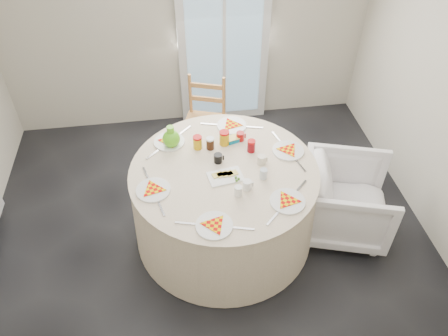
{
  "coord_description": "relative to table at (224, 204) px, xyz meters",
  "views": [
    {
      "loc": [
        -0.23,
        -2.43,
        3.18
      ],
      "look_at": [
        0.14,
        0.14,
        0.8
      ],
      "focal_mm": 35.0,
      "sensor_mm": 36.0,
      "label": 1
    }
  ],
  "objects": [
    {
      "name": "cheese_platter",
      "position": [
        -0.0,
        -0.08,
        0.4
      ],
      "size": [
        0.3,
        0.22,
        0.04
      ],
      "primitive_type": null,
      "rotation": [
        0.0,
        0.0,
        0.16
      ],
      "color": "white",
      "rests_on": "table"
    },
    {
      "name": "wall_back",
      "position": [
        -0.14,
        1.86,
        0.93
      ],
      "size": [
        4.0,
        0.02,
        2.6
      ],
      "primitive_type": "cube",
      "color": "#BCB5A3",
      "rests_on": "floor"
    },
    {
      "name": "table",
      "position": [
        0.0,
        0.0,
        0.0
      ],
      "size": [
        1.59,
        1.59,
        0.81
      ],
      "primitive_type": "cylinder",
      "color": "beige",
      "rests_on": "floor"
    },
    {
      "name": "place_settings",
      "position": [
        -0.0,
        0.0,
        0.4
      ],
      "size": [
        1.78,
        1.78,
        0.03
      ],
      "primitive_type": null,
      "rotation": [
        0.0,
        0.0,
        -0.26
      ],
      "color": "white",
      "rests_on": "table"
    },
    {
      "name": "armchair",
      "position": [
        1.09,
        -0.09,
        0.02
      ],
      "size": [
        0.89,
        0.92,
        0.77
      ],
      "primitive_type": "imported",
      "rotation": [
        0.0,
        0.0,
        1.27
      ],
      "color": "white",
      "rests_on": "floor"
    },
    {
      "name": "glass_door",
      "position": [
        0.26,
        1.81,
        0.68
      ],
      "size": [
        1.0,
        0.08,
        2.1
      ],
      "primitive_type": "cube",
      "color": "silver",
      "rests_on": "floor"
    },
    {
      "name": "mugs_glasses",
      "position": [
        0.15,
        -0.01,
        0.44
      ],
      "size": [
        0.66,
        0.66,
        0.1
      ],
      "primitive_type": null,
      "rotation": [
        0.0,
        0.0,
        0.32
      ],
      "color": "gray",
      "rests_on": "table"
    },
    {
      "name": "wooden_chair",
      "position": [
        -0.05,
        1.09,
        0.09
      ],
      "size": [
        0.52,
        0.5,
        0.92
      ],
      "primitive_type": null,
      "rotation": [
        0.0,
        0.0,
        -0.32
      ],
      "color": "#C07941",
      "rests_on": "floor"
    },
    {
      "name": "jar_cluster",
      "position": [
        0.03,
        0.26,
        0.45
      ],
      "size": [
        0.52,
        0.29,
        0.15
      ],
      "primitive_type": null,
      "rotation": [
        0.0,
        0.0,
        0.07
      ],
      "color": "#974D1B",
      "rests_on": "table"
    },
    {
      "name": "butter_tub",
      "position": [
        0.13,
        0.36,
        0.41
      ],
      "size": [
        0.13,
        0.11,
        0.04
      ],
      "primitive_type": "cube",
      "rotation": [
        0.0,
        0.0,
        0.3
      ],
      "color": "#03719E",
      "rests_on": "table"
    },
    {
      "name": "floor",
      "position": [
        -0.14,
        -0.14,
        -0.38
      ],
      "size": [
        4.0,
        4.0,
        0.0
      ],
      "primitive_type": "plane",
      "color": "black",
      "rests_on": "ground"
    },
    {
      "name": "green_pitcher",
      "position": [
        -0.4,
        0.37,
        0.49
      ],
      "size": [
        0.19,
        0.19,
        0.2
      ],
      "primitive_type": null,
      "rotation": [
        0.0,
        0.0,
        -0.28
      ],
      "color": "#59C51A",
      "rests_on": "table"
    }
  ]
}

